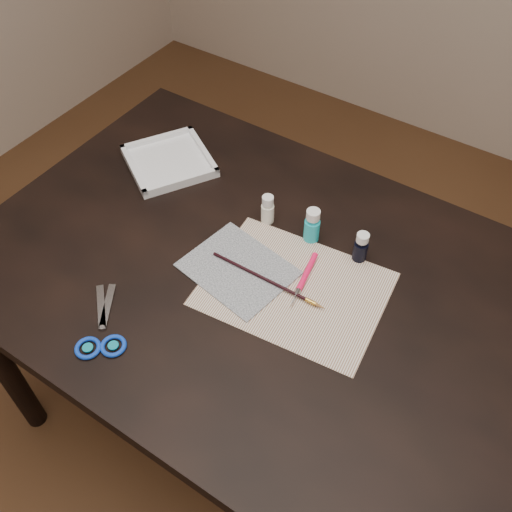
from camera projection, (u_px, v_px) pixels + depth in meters
The scene contains 11 objects.
ground at pixel (256, 419), 1.85m from camera, with size 3.50×3.50×0.02m, color #422614.
table at pixel (256, 358), 1.56m from camera, with size 1.30×0.90×0.75m, color black.
paper at pixel (294, 289), 1.24m from camera, with size 0.39×0.29×0.00m, color silver.
canvas at pixel (238, 269), 1.28m from camera, with size 0.23×0.18×0.00m, color black.
paint_bottle_white at pixel (268, 209), 1.35m from camera, with size 0.03×0.03×0.08m, color white.
paint_bottle_cyan at pixel (312, 225), 1.31m from camera, with size 0.04×0.04×0.09m, color #1CBACB.
paint_bottle_navy at pixel (361, 247), 1.27m from camera, with size 0.03×0.03×0.08m, color black.
paintbrush at pixel (268, 280), 1.25m from camera, with size 0.29×0.01×0.01m, color black, non-canonical shape.
craft_knife at pixel (303, 280), 1.25m from camera, with size 0.16×0.01×0.01m, color #FF1552, non-canonical shape.
scissors at pixel (99, 321), 1.18m from camera, with size 0.21×0.11×0.01m, color silver, non-canonical shape.
palette_tray at pixel (169, 161), 1.51m from camera, with size 0.21×0.21×0.02m, color white.
Camera 1 is at (0.45, -0.68, 1.74)m, focal length 40.00 mm.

